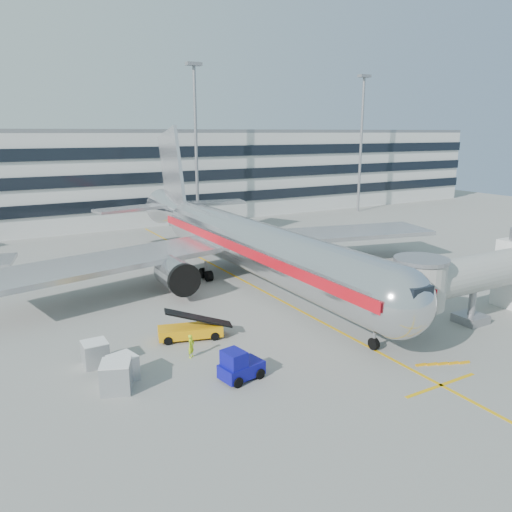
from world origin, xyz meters
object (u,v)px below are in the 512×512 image
belt_loader (190,330)px  baggage_tug (239,367)px  cargo_container_left (116,377)px  ramp_worker (191,346)px  cargo_container_right (95,353)px  cargo_container_front (123,368)px  main_jet (243,241)px

belt_loader → baggage_tug: belt_loader is taller
cargo_container_left → ramp_worker: bearing=19.8°
cargo_container_left → cargo_container_right: cargo_container_left is taller
cargo_container_right → ramp_worker: bearing=-18.8°
belt_loader → ramp_worker: (-1.19, -3.05, 0.15)m
ramp_worker → belt_loader: bearing=29.8°
belt_loader → baggage_tug: (0.17, -7.54, 0.21)m
cargo_container_right → cargo_container_front: (1.05, -2.90, -0.02)m
belt_loader → cargo_container_left: size_ratio=2.28×
main_jet → cargo_container_front: 22.94m
main_jet → baggage_tug: bearing=-119.0°
main_jet → cargo_container_left: bearing=-136.8°
baggage_tug → belt_loader: bearing=91.3°
cargo_container_left → cargo_container_front: size_ratio=1.21×
cargo_container_left → ramp_worker: 6.05m
ramp_worker → cargo_container_left: bearing=160.9°
cargo_container_left → cargo_container_front: (0.72, 1.19, -0.11)m
cargo_container_right → cargo_container_front: bearing=-70.1°
baggage_tug → cargo_container_right: size_ratio=1.77×
main_jet → cargo_container_right: bearing=-145.3°
main_jet → baggage_tug: main_jet is taller
cargo_container_front → ramp_worker: 5.04m
cargo_container_left → cargo_container_right: 4.11m
main_jet → cargo_container_right: (-17.85, -12.34, -3.39)m
cargo_container_front → ramp_worker: (4.97, 0.86, 0.01)m
main_jet → ramp_worker: size_ratio=30.66×
belt_loader → cargo_container_right: 7.28m
main_jet → belt_loader: (-10.64, -11.34, -3.55)m
belt_loader → ramp_worker: bearing=-111.3°
baggage_tug → cargo_container_front: bearing=150.2°
baggage_tug → cargo_container_left: baggage_tug is taller
cargo_container_right → belt_loader: bearing=7.9°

